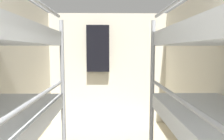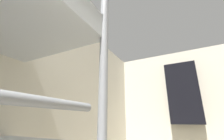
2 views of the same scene
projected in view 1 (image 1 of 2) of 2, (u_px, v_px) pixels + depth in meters
The scene contains 2 objects.
wall_back at pixel (108, 69), 4.09m from camera, with size 2.47×0.06×2.23m.
hanging_coat at pixel (98, 49), 3.89m from camera, with size 0.44×0.12×0.90m.
Camera 1 is at (0.01, 0.25, 1.50)m, focal length 32.00 mm.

